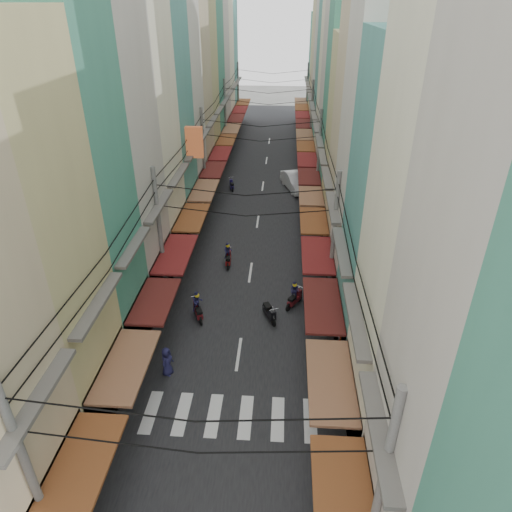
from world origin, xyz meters
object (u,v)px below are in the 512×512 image
at_px(white_car, 295,189).
at_px(bicycle, 390,375).
at_px(traffic_sign, 339,343).
at_px(market_umbrella, 381,359).

height_order(white_car, bicycle, white_car).
bearing_deg(bicycle, traffic_sign, 85.42).
xyz_separation_m(bicycle, market_umbrella, (-1.04, -1.54, 2.38)).
relative_size(white_car, bicycle, 3.30).
height_order(bicycle, traffic_sign, traffic_sign).
relative_size(market_umbrella, traffic_sign, 0.91).
height_order(bicycle, market_umbrella, market_umbrella).
xyz_separation_m(market_umbrella, traffic_sign, (-1.68, 1.19, -0.22)).
bearing_deg(market_umbrella, bicycle, 56.13).
bearing_deg(traffic_sign, bicycle, 7.44).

